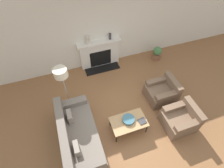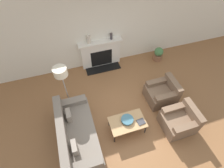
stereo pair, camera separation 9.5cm
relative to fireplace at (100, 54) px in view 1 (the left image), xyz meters
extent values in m
plane|color=brown|center=(0.15, -2.76, -0.52)|extent=(18.00, 18.00, 0.00)
cube|color=silver|center=(0.15, 0.14, 0.93)|extent=(18.00, 0.06, 2.90)
cube|color=silver|center=(0.00, 0.01, -0.01)|extent=(1.46, 0.20, 1.02)
cube|color=black|center=(0.00, -0.07, -0.15)|extent=(0.80, 0.04, 0.67)
cube|color=black|center=(0.00, -0.27, -0.51)|extent=(1.31, 0.40, 0.02)
cube|color=silver|center=(0.00, -0.02, 0.53)|extent=(1.58, 0.28, 0.05)
cube|color=slate|center=(-1.39, -2.75, -0.31)|extent=(0.92, 2.05, 0.43)
cube|color=slate|center=(-1.76, -2.75, 0.11)|extent=(0.20, 2.05, 0.40)
cube|color=slate|center=(-1.39, -3.66, -0.01)|extent=(0.85, 0.22, 0.17)
cube|color=slate|center=(-1.39, -1.84, -0.01)|extent=(0.85, 0.22, 0.17)
cube|color=gray|center=(-1.52, -3.21, 0.05)|extent=(0.12, 0.32, 0.28)
cube|color=gray|center=(-1.52, -2.29, 0.05)|extent=(0.12, 0.32, 0.28)
cube|color=brown|center=(1.37, -3.24, -0.30)|extent=(0.87, 0.80, 0.45)
cube|color=brown|center=(1.72, -3.24, 0.08)|extent=(0.18, 0.80, 0.32)
cube|color=brown|center=(1.37, -2.93, 0.00)|extent=(0.78, 0.18, 0.15)
cube|color=brown|center=(1.37, -3.55, 0.00)|extent=(0.78, 0.18, 0.15)
cube|color=brown|center=(1.37, -2.21, -0.30)|extent=(0.87, 0.80, 0.45)
cube|color=brown|center=(1.72, -2.21, 0.08)|extent=(0.18, 0.80, 0.32)
cube|color=brown|center=(1.37, -1.90, 0.00)|extent=(0.78, 0.18, 0.15)
cube|color=brown|center=(1.37, -2.52, 0.00)|extent=(0.78, 0.18, 0.15)
cube|color=tan|center=(-0.04, -2.88, -0.13)|extent=(0.99, 0.61, 0.03)
cylinder|color=black|center=(-0.49, -3.14, -0.33)|extent=(0.03, 0.03, 0.38)
cylinder|color=black|center=(0.42, -3.14, -0.33)|extent=(0.03, 0.03, 0.38)
cylinder|color=black|center=(-0.49, -2.61, -0.33)|extent=(0.03, 0.03, 0.38)
cylinder|color=black|center=(0.42, -2.61, -0.33)|extent=(0.03, 0.03, 0.38)
cylinder|color=#38667A|center=(-0.03, -2.84, -0.10)|extent=(0.12, 0.12, 0.02)
cylinder|color=#38667A|center=(-0.03, -2.84, -0.07)|extent=(0.34, 0.34, 0.06)
cube|color=#38383D|center=(0.31, -3.00, -0.10)|extent=(0.23, 0.21, 0.02)
cylinder|color=gray|center=(-1.46, -1.51, -0.51)|extent=(0.30, 0.30, 0.03)
cylinder|color=gray|center=(-1.46, -1.51, 0.19)|extent=(0.03, 0.03, 1.37)
cylinder|color=beige|center=(-1.46, -1.51, 0.96)|extent=(0.38, 0.38, 0.24)
cylinder|color=beige|center=(-0.38, 0.01, 0.70)|extent=(0.13, 0.13, 0.29)
cylinder|color=#3D383D|center=(0.41, 0.01, 0.66)|extent=(0.09, 0.09, 0.23)
cylinder|color=brown|center=(2.23, -0.40, -0.41)|extent=(0.35, 0.35, 0.23)
sphere|color=#477A47|center=(2.23, -0.40, -0.14)|extent=(0.34, 0.34, 0.34)
camera|label=1|loc=(-1.24, -4.93, 4.20)|focal=28.00mm
camera|label=2|loc=(-1.14, -4.96, 4.20)|focal=28.00mm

